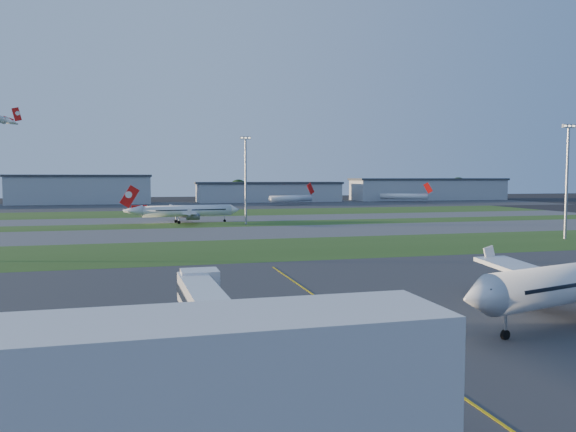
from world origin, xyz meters
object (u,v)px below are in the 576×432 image
object	(u,v)px
light_mast_centre	(246,174)
jet_bridge	(213,320)
light_mast_east	(567,174)
airliner_taxiing	(186,211)
mini_jet_far	(404,196)
mini_jet_near	(291,198)

from	to	relation	value
light_mast_centre	jet_bridge	bearing A→B (deg)	-101.38
jet_bridge	light_mast_east	xyz separation A→B (m)	(87.81, 67.24, 10.81)
jet_bridge	airliner_taxiing	world-z (taller)	airliner_taxiing
jet_bridge	mini_jet_far	bearing A→B (deg)	60.97
light_mast_east	light_mast_centre	bearing A→B (deg)	138.37
mini_jet_far	light_mast_east	distance (m)	185.86
jet_bridge	airliner_taxiing	distance (m)	133.61
mini_jet_near	mini_jet_far	xyz separation A→B (m)	(68.84, 14.14, 0.00)
light_mast_centre	light_mast_east	distance (m)	84.29
mini_jet_far	jet_bridge	bearing A→B (deg)	-85.26
light_mast_east	jet_bridge	bearing A→B (deg)	-142.56
airliner_taxiing	mini_jet_near	world-z (taller)	airliner_taxiing
light_mast_centre	light_mast_east	size ratio (longest dim) A/B	1.00
light_mast_centre	mini_jet_far	bearing A→B (deg)	47.71
jet_bridge	light_mast_centre	world-z (taller)	light_mast_centre
airliner_taxiing	mini_jet_near	xyz separation A→B (m)	(59.46, 98.70, -0.38)
mini_jet_far	light_mast_centre	distance (m)	166.61
airliner_taxiing	light_mast_east	xyz separation A→B (m)	(79.46, -66.12, 11.15)
light_mast_centre	airliner_taxiing	bearing A→B (deg)	148.43
mini_jet_near	light_mast_east	distance (m)	166.43
light_mast_east	mini_jet_near	bearing A→B (deg)	96.92
airliner_taxiing	mini_jet_far	size ratio (longest dim) A/B	1.35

